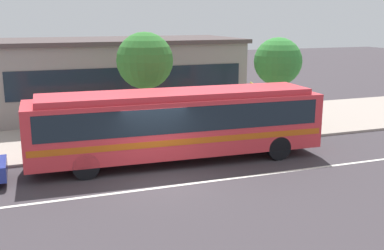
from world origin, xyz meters
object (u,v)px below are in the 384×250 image
at_px(transit_bus, 178,121).
at_px(street_tree_near_stop, 145,61).
at_px(street_tree_mid_block, 278,62).
at_px(pedestrian_waiting_near_sign, 256,117).
at_px(pedestrian_walking_along_curb, 243,118).
at_px(bus_stop_sign, 251,103).

height_order(transit_bus, street_tree_near_stop, street_tree_near_stop).
bearing_deg(street_tree_mid_block, pedestrian_waiting_near_sign, -137.69).
relative_size(transit_bus, street_tree_mid_block, 2.58).
bearing_deg(pedestrian_walking_along_curb, transit_bus, -151.45).
xyz_separation_m(pedestrian_waiting_near_sign, street_tree_mid_block, (2.35, 2.14, 2.36)).
height_order(transit_bus, pedestrian_waiting_near_sign, transit_bus).
bearing_deg(transit_bus, pedestrian_walking_along_curb, 28.55).
bearing_deg(bus_stop_sign, transit_bus, -154.65).
height_order(street_tree_near_stop, street_tree_mid_block, street_tree_near_stop).
bearing_deg(bus_stop_sign, street_tree_mid_block, 38.10).
distance_m(pedestrian_waiting_near_sign, bus_stop_sign, 0.74).
height_order(pedestrian_waiting_near_sign, bus_stop_sign, bus_stop_sign).
relative_size(pedestrian_waiting_near_sign, street_tree_mid_block, 0.36).
bearing_deg(street_tree_near_stop, pedestrian_walking_along_curb, -24.83).
distance_m(transit_bus, pedestrian_waiting_near_sign, 4.97).
xyz_separation_m(pedestrian_waiting_near_sign, bus_stop_sign, (-0.18, 0.16, 0.70)).
bearing_deg(pedestrian_waiting_near_sign, street_tree_mid_block, 42.31).
bearing_deg(bus_stop_sign, pedestrian_walking_along_curb, 163.79).
relative_size(transit_bus, pedestrian_waiting_near_sign, 7.09).
bearing_deg(street_tree_mid_block, pedestrian_walking_along_curb, -147.08).
bearing_deg(street_tree_mid_block, transit_bus, -149.57).
relative_size(bus_stop_sign, street_tree_near_stop, 0.53).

